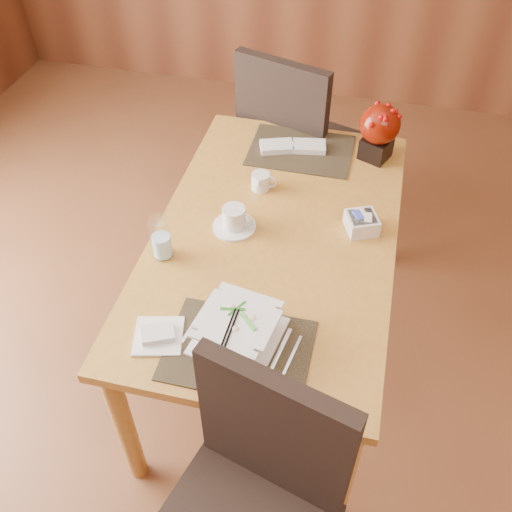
% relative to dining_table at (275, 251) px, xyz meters
% --- Properties ---
extents(ground, '(6.00, 6.00, 0.00)m').
position_rel_dining_table_xyz_m(ground, '(0.00, -0.60, -0.65)').
color(ground, brown).
rests_on(ground, ground).
extents(dining_table, '(0.90, 1.50, 0.75)m').
position_rel_dining_table_xyz_m(dining_table, '(0.00, 0.00, 0.00)').
color(dining_table, '#B47E32').
rests_on(dining_table, ground).
extents(placemat_near, '(0.45, 0.33, 0.01)m').
position_rel_dining_table_xyz_m(placemat_near, '(0.00, -0.55, 0.10)').
color(placemat_near, black).
rests_on(placemat_near, dining_table).
extents(placemat_far, '(0.45, 0.33, 0.01)m').
position_rel_dining_table_xyz_m(placemat_far, '(0.00, 0.55, 0.10)').
color(placemat_far, black).
rests_on(placemat_far, dining_table).
extents(soup_setting, '(0.29, 0.29, 0.10)m').
position_rel_dining_table_xyz_m(soup_setting, '(-0.01, -0.51, 0.15)').
color(soup_setting, silver).
rests_on(soup_setting, dining_table).
extents(coffee_cup, '(0.17, 0.17, 0.09)m').
position_rel_dining_table_xyz_m(coffee_cup, '(-0.16, -0.00, 0.14)').
color(coffee_cup, silver).
rests_on(coffee_cup, dining_table).
extents(water_glass, '(0.08, 0.08, 0.17)m').
position_rel_dining_table_xyz_m(water_glass, '(-0.37, -0.21, 0.18)').
color(water_glass, white).
rests_on(water_glass, dining_table).
extents(creamer_jug, '(0.10, 0.10, 0.07)m').
position_rel_dining_table_xyz_m(creamer_jug, '(-0.12, 0.25, 0.13)').
color(creamer_jug, silver).
rests_on(creamer_jug, dining_table).
extents(sugar_caddy, '(0.15, 0.15, 0.07)m').
position_rel_dining_table_xyz_m(sugar_caddy, '(0.31, 0.09, 0.13)').
color(sugar_caddy, silver).
rests_on(sugar_caddy, dining_table).
extents(berry_decor, '(0.17, 0.17, 0.25)m').
position_rel_dining_table_xyz_m(berry_decor, '(0.32, 0.58, 0.24)').
color(berry_decor, black).
rests_on(berry_decor, dining_table).
extents(napkins_far, '(0.30, 0.17, 0.03)m').
position_rel_dining_table_xyz_m(napkins_far, '(-0.03, 0.55, 0.12)').
color(napkins_far, silver).
rests_on(napkins_far, dining_table).
extents(bread_plate, '(0.18, 0.18, 0.01)m').
position_rel_dining_table_xyz_m(bread_plate, '(-0.26, -0.56, 0.10)').
color(bread_plate, silver).
rests_on(bread_plate, dining_table).
extents(near_chair, '(0.59, 0.59, 1.03)m').
position_rel_dining_table_xyz_m(near_chair, '(0.13, -0.92, -0.07)').
color(near_chair, black).
rests_on(near_chair, ground).
extents(far_chair, '(0.62, 0.62, 1.06)m').
position_rel_dining_table_xyz_m(far_chair, '(-0.10, 0.88, -0.06)').
color(far_chair, black).
rests_on(far_chair, ground).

